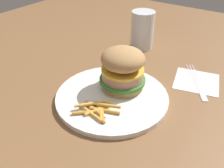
% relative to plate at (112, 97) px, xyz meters
% --- Properties ---
extents(ground_plane, '(1.60, 1.60, 0.00)m').
position_rel_plate_xyz_m(ground_plane, '(-0.01, 0.02, -0.01)').
color(ground_plane, brown).
extents(plate, '(0.26, 0.26, 0.01)m').
position_rel_plate_xyz_m(plate, '(0.00, 0.00, 0.00)').
color(plate, white).
rests_on(plate, ground_plane).
extents(sandwich, '(0.11, 0.11, 0.10)m').
position_rel_plate_xyz_m(sandwich, '(-0.04, 0.00, 0.06)').
color(sandwich, tan).
rests_on(sandwich, plate).
extents(fries_pile, '(0.08, 0.09, 0.01)m').
position_rel_plate_xyz_m(fries_pile, '(0.07, 0.01, 0.01)').
color(fries_pile, gold).
rests_on(fries_pile, plate).
extents(napkin, '(0.13, 0.13, 0.00)m').
position_rel_plate_xyz_m(napkin, '(-0.19, 0.14, -0.01)').
color(napkin, white).
rests_on(napkin, ground_plane).
extents(fork, '(0.16, 0.11, 0.00)m').
position_rel_plate_xyz_m(fork, '(-0.19, 0.14, -0.00)').
color(fork, silver).
rests_on(fork, napkin).
extents(drink_glass, '(0.07, 0.07, 0.12)m').
position_rel_plate_xyz_m(drink_glass, '(-0.29, -0.08, 0.05)').
color(drink_glass, silver).
rests_on(drink_glass, ground_plane).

